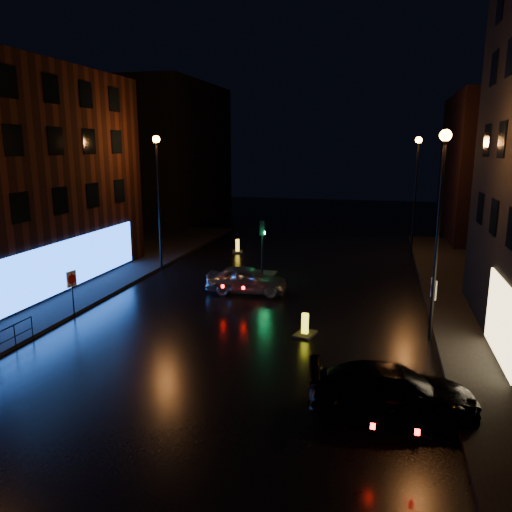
# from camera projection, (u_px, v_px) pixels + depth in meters

# --- Properties ---
(ground) EXTENTS (120.00, 120.00, 0.00)m
(ground) POSITION_uv_depth(u_px,v_px,m) (199.00, 383.00, 16.68)
(ground) COLOR black
(ground) RESTS_ON ground
(pavement_left) EXTENTS (12.00, 44.00, 0.15)m
(pavement_left) POSITION_uv_depth(u_px,v_px,m) (12.00, 288.00, 27.60)
(pavement_left) COLOR black
(pavement_left) RESTS_ON ground
(building_far_left) EXTENTS (8.00, 16.00, 14.00)m
(building_far_left) POSITION_uv_depth(u_px,v_px,m) (172.00, 153.00, 52.13)
(building_far_left) COLOR black
(building_far_left) RESTS_ON ground
(building_far_right) EXTENTS (8.00, 14.00, 12.00)m
(building_far_right) POSITION_uv_depth(u_px,v_px,m) (499.00, 167.00, 42.06)
(building_far_right) COLOR black
(building_far_right) RESTS_ON ground
(street_lamp_lfar) EXTENTS (0.44, 0.44, 8.37)m
(street_lamp_lfar) POSITION_uv_depth(u_px,v_px,m) (158.00, 183.00, 30.60)
(street_lamp_lfar) COLOR black
(street_lamp_lfar) RESTS_ON ground
(street_lamp_rnear) EXTENTS (0.44, 0.44, 8.37)m
(street_lamp_rnear) POSITION_uv_depth(u_px,v_px,m) (440.00, 204.00, 19.28)
(street_lamp_rnear) COLOR black
(street_lamp_rnear) RESTS_ON ground
(street_lamp_rfar) EXTENTS (0.44, 0.44, 8.37)m
(street_lamp_rfar) POSITION_uv_depth(u_px,v_px,m) (416.00, 178.00, 34.42)
(street_lamp_rfar) COLOR black
(street_lamp_rfar) RESTS_ON ground
(traffic_signal) EXTENTS (1.40, 2.40, 3.45)m
(traffic_signal) POSITION_uv_depth(u_px,v_px,m) (262.00, 269.00, 30.11)
(traffic_signal) COLOR black
(traffic_signal) RESTS_ON ground
(silver_hatchback) EXTENTS (4.45, 2.08, 1.47)m
(silver_hatchback) POSITION_uv_depth(u_px,v_px,m) (247.00, 280.00, 26.77)
(silver_hatchback) COLOR #B1B4B9
(silver_hatchback) RESTS_ON ground
(dark_sedan) EXTENTS (5.17, 2.67, 1.43)m
(dark_sedan) POSITION_uv_depth(u_px,v_px,m) (393.00, 390.00, 14.70)
(dark_sedan) COLOR black
(dark_sedan) RESTS_ON ground
(bollard_near) EXTENTS (0.98, 1.24, 0.96)m
(bollard_near) POSITION_uv_depth(u_px,v_px,m) (305.00, 330.00, 20.87)
(bollard_near) COLOR black
(bollard_near) RESTS_ON ground
(bollard_far) EXTENTS (1.04, 1.29, 0.98)m
(bollard_far) POSITION_uv_depth(u_px,v_px,m) (237.00, 249.00, 37.13)
(bollard_far) COLOR black
(bollard_far) RESTS_ON ground
(road_sign_left) EXTENTS (0.17, 0.53, 2.22)m
(road_sign_left) POSITION_uv_depth(u_px,v_px,m) (72.00, 283.00, 22.69)
(road_sign_left) COLOR black
(road_sign_left) RESTS_ON ground
(road_sign_right) EXTENTS (0.19, 0.59, 2.47)m
(road_sign_right) POSITION_uv_depth(u_px,v_px,m) (433.00, 294.00, 20.38)
(road_sign_right) COLOR black
(road_sign_right) RESTS_ON ground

